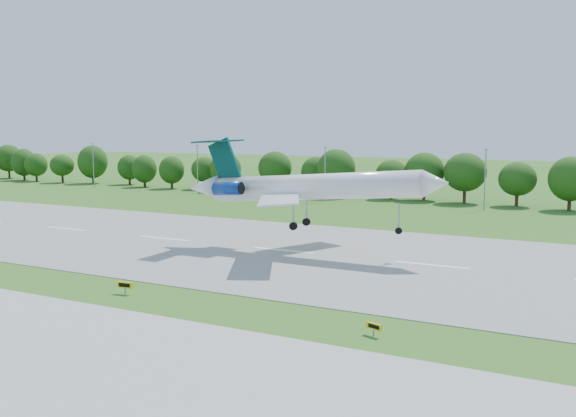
{
  "coord_description": "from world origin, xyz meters",
  "views": [
    {
      "loc": [
        39.74,
        -48.93,
        16.12
      ],
      "look_at": [
        4.4,
        18.0,
        6.72
      ],
      "focal_mm": 40.0,
      "sensor_mm": 36.0,
      "label": 1
    }
  ],
  "objects_px": {
    "taxi_sign_left": "(125,285)",
    "service_vehicle_b": "(288,199)",
    "airliner": "(301,186)",
    "service_vehicle_a": "(257,194)"
  },
  "relations": [
    {
      "from": "taxi_sign_left",
      "to": "service_vehicle_b",
      "type": "bearing_deg",
      "value": 99.41
    },
    {
      "from": "airliner",
      "to": "service_vehicle_b",
      "type": "xyz_separation_m",
      "value": [
        -28.93,
        51.14,
        -8.19
      ]
    },
    {
      "from": "service_vehicle_b",
      "to": "service_vehicle_a",
      "type": "bearing_deg",
      "value": 55.8
    },
    {
      "from": "taxi_sign_left",
      "to": "service_vehicle_b",
      "type": "relative_size",
      "value": 0.5
    },
    {
      "from": "service_vehicle_b",
      "to": "taxi_sign_left",
      "type": "bearing_deg",
      "value": -165.51
    },
    {
      "from": "airliner",
      "to": "service_vehicle_a",
      "type": "xyz_separation_m",
      "value": [
        -41.39,
        58.97,
        -8.16
      ]
    },
    {
      "from": "airliner",
      "to": "taxi_sign_left",
      "type": "bearing_deg",
      "value": -104.47
    },
    {
      "from": "service_vehicle_a",
      "to": "service_vehicle_b",
      "type": "distance_m",
      "value": 14.72
    },
    {
      "from": "airliner",
      "to": "taxi_sign_left",
      "type": "xyz_separation_m",
      "value": [
        -5.73,
        -26.98,
        -7.88
      ]
    },
    {
      "from": "airliner",
      "to": "service_vehicle_b",
      "type": "relative_size",
      "value": 10.36
    }
  ]
}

